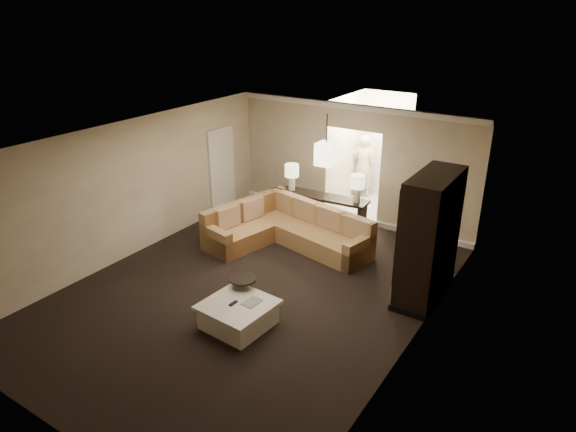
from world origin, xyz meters
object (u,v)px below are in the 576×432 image
Objects in this scene: drink_table at (243,286)px; console_table at (323,209)px; coffee_table at (238,314)px; armoire at (429,240)px; sectional_sofa at (287,230)px; person at (363,163)px.

console_table is at bearing 97.54° from drink_table.
armoire is at bearing 48.96° from coffee_table.
sectional_sofa is 5.85× the size of drink_table.
sectional_sofa is 1.78× the size of person.
sectional_sofa is 2.96× the size of coffee_table.
person reaches higher than drink_table.
armoire reaches higher than coffee_table.
coffee_table is at bearing 76.52° from person.
armoire is 4.03× the size of drink_table.
drink_table is (0.72, -2.48, 0.06)m from sectional_sofa.
armoire is 5.13m from person.
armoire is at bearing 4.67° from sectional_sofa.
coffee_table is at bearing -59.49° from sectional_sofa.
sectional_sofa is 1.20m from console_table.
armoire reaches higher than person.
armoire is at bearing -32.48° from console_table.
person is at bearing 97.94° from coffee_table.
person is (-0.17, 2.47, 0.45)m from console_table.
person reaches higher than console_table.
console_table is 3.68m from drink_table.
drink_table is at bearing -140.36° from armoire.
armoire is (3.20, -0.42, 0.75)m from sectional_sofa.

